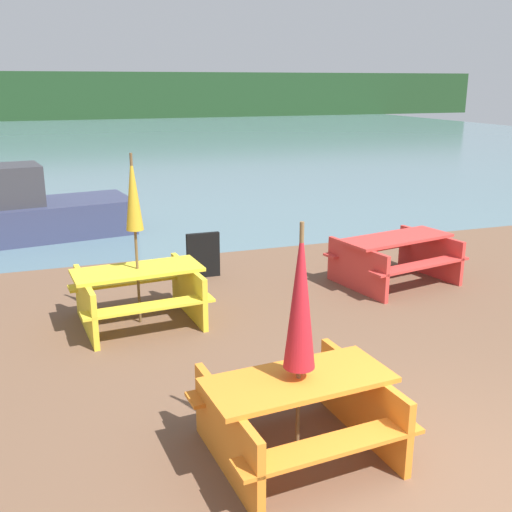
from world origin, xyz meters
TOP-DOWN VIEW (x-y plane):
  - ground_plane at (0.00, 0.00)m, footprint 60.00×60.00m
  - water at (0.00, 32.49)m, footprint 60.00×50.00m
  - far_treeline at (0.00, 52.49)m, footprint 80.00×1.60m
  - picnic_table_orange at (-1.05, 1.12)m, footprint 1.70×1.51m
  - picnic_table_yellow at (-1.88, 4.56)m, footprint 1.78×1.52m
  - picnic_table_red at (2.26, 4.89)m, footprint 2.08×1.71m
  - umbrella_crimson at (-1.05, 1.12)m, footprint 0.27×0.27m
  - umbrella_gold at (-1.88, 4.56)m, footprint 0.22×0.22m
  - boat at (-3.37, 9.91)m, footprint 4.06×2.20m
  - signboard at (-0.58, 6.18)m, footprint 0.55×0.08m

SIDE VIEW (x-z plane):
  - water at x=0.00m, z-range 0.00..0.00m
  - ground_plane at x=0.00m, z-range 0.00..0.00m
  - signboard at x=-0.58m, z-range 0.00..0.75m
  - picnic_table_orange at x=-1.05m, z-range 0.07..0.80m
  - picnic_table_yellow at x=-1.88m, z-range 0.07..0.83m
  - picnic_table_red at x=2.26m, z-range 0.08..0.84m
  - boat at x=-3.37m, z-range -0.21..1.32m
  - umbrella_crimson at x=-1.05m, z-range 0.40..2.48m
  - umbrella_gold at x=-1.88m, z-range 0.61..2.87m
  - far_treeline at x=0.00m, z-range 0.00..4.00m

